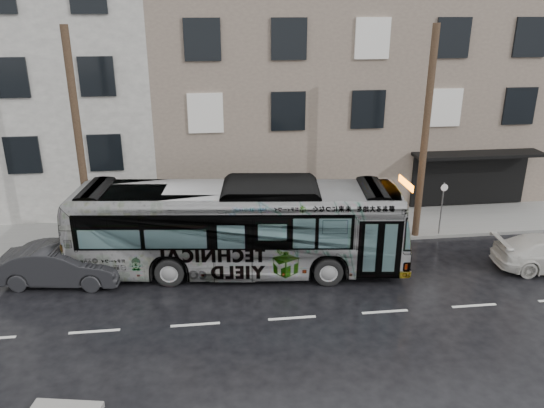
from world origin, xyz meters
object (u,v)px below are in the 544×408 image
Objects in this scene: utility_pole_rear at (80,146)px; dark_sedan at (61,265)px; sign_post at (441,209)px; bus at (238,227)px; utility_pole_front at (425,136)px.

utility_pole_rear reaches higher than dark_sedan.
dark_sedan is (-15.75, -2.35, -0.60)m from sign_post.
bus is 6.70m from dark_sedan.
utility_pole_front is 0.70× the size of bus.
utility_pole_front is at bearing -73.29° from dark_sedan.
utility_pole_rear is at bearing 77.72° from bus.
dark_sedan is (-6.61, -0.32, -1.04)m from bus.
utility_pole_rear is (-14.00, 0.00, 0.00)m from utility_pole_front.
utility_pole_front reaches higher than bus.
utility_pole_front is at bearing 180.00° from sign_post.
utility_pole_front and utility_pole_rear have the same top height.
utility_pole_rear is at bearing -7.76° from dark_sedan.
utility_pole_rear is 6.92m from bus.
dark_sedan is at bearing 99.29° from bus.
utility_pole_front is 14.00m from utility_pole_rear.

